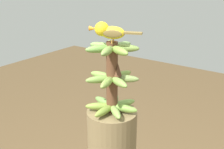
{
  "coord_description": "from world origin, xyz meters",
  "views": [
    {
      "loc": [
        -0.99,
        -0.7,
        1.67
      ],
      "look_at": [
        0.0,
        0.0,
        1.23
      ],
      "focal_mm": 44.68,
      "sensor_mm": 36.0,
      "label": 1
    }
  ],
  "objects": [
    {
      "name": "banana_bunch",
      "position": [
        -0.0,
        -0.0,
        1.22
      ],
      "size": [
        0.26,
        0.26,
        0.34
      ],
      "color": "brown",
      "rests_on": "banana_tree"
    },
    {
      "name": "perched_bird",
      "position": [
        -0.02,
        0.0,
        1.44
      ],
      "size": [
        0.11,
        0.23,
        0.09
      ],
      "color": "#C68933",
      "rests_on": "banana_bunch"
    }
  ]
}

